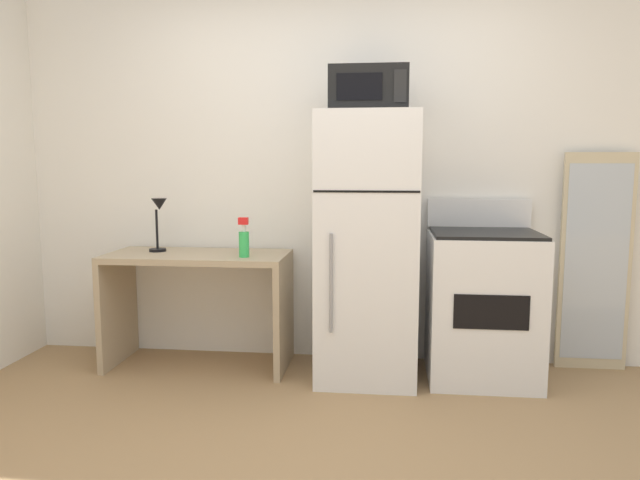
{
  "coord_description": "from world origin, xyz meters",
  "views": [
    {
      "loc": [
        0.33,
        -2.31,
        1.33
      ],
      "look_at": [
        -0.06,
        1.1,
        0.88
      ],
      "focal_mm": 33.1,
      "sensor_mm": 36.0,
      "label": 1
    }
  ],
  "objects_px": {
    "refrigerator": "(368,247)",
    "microwave": "(369,90)",
    "desk": "(199,287)",
    "spray_bottle": "(244,241)",
    "desk_lamp": "(159,216)",
    "leaning_mirror": "(595,263)",
    "oven_range": "(483,304)"
  },
  "relations": [
    {
      "from": "desk",
      "to": "leaning_mirror",
      "type": "bearing_deg",
      "value": 5.13
    },
    {
      "from": "refrigerator",
      "to": "desk",
      "type": "bearing_deg",
      "value": 177.12
    },
    {
      "from": "desk",
      "to": "refrigerator",
      "type": "xyz_separation_m",
      "value": [
        1.1,
        -0.06,
        0.29
      ]
    },
    {
      "from": "desk_lamp",
      "to": "microwave",
      "type": "height_order",
      "value": "microwave"
    },
    {
      "from": "leaning_mirror",
      "to": "desk",
      "type": "bearing_deg",
      "value": -174.87
    },
    {
      "from": "desk_lamp",
      "to": "oven_range",
      "type": "xyz_separation_m",
      "value": [
        2.08,
        -0.07,
        -0.52
      ]
    },
    {
      "from": "spray_bottle",
      "to": "leaning_mirror",
      "type": "relative_size",
      "value": 0.18
    },
    {
      "from": "spray_bottle",
      "to": "oven_range",
      "type": "height_order",
      "value": "oven_range"
    },
    {
      "from": "spray_bottle",
      "to": "refrigerator",
      "type": "relative_size",
      "value": 0.15
    },
    {
      "from": "desk",
      "to": "leaning_mirror",
      "type": "xyz_separation_m",
      "value": [
        2.55,
        0.23,
        0.18
      ]
    },
    {
      "from": "oven_range",
      "to": "leaning_mirror",
      "type": "bearing_deg",
      "value": 19.12
    },
    {
      "from": "desk_lamp",
      "to": "microwave",
      "type": "xyz_separation_m",
      "value": [
        1.37,
        -0.12,
        0.77
      ]
    },
    {
      "from": "refrigerator",
      "to": "oven_range",
      "type": "relative_size",
      "value": 1.48
    },
    {
      "from": "leaning_mirror",
      "to": "microwave",
      "type": "bearing_deg",
      "value": -168.07
    },
    {
      "from": "desk",
      "to": "oven_range",
      "type": "bearing_deg",
      "value": -0.83
    },
    {
      "from": "spray_bottle",
      "to": "refrigerator",
      "type": "xyz_separation_m",
      "value": [
        0.77,
        0.06,
        -0.03
      ]
    },
    {
      "from": "desk_lamp",
      "to": "refrigerator",
      "type": "distance_m",
      "value": 1.39
    },
    {
      "from": "refrigerator",
      "to": "microwave",
      "type": "relative_size",
      "value": 3.55
    },
    {
      "from": "desk_lamp",
      "to": "leaning_mirror",
      "type": "distance_m",
      "value": 2.84
    },
    {
      "from": "refrigerator",
      "to": "oven_range",
      "type": "height_order",
      "value": "refrigerator"
    },
    {
      "from": "microwave",
      "to": "desk_lamp",
      "type": "bearing_deg",
      "value": 175.02
    },
    {
      "from": "desk_lamp",
      "to": "leaning_mirror",
      "type": "xyz_separation_m",
      "value": [
        2.82,
        0.19,
        -0.29
      ]
    },
    {
      "from": "desk_lamp",
      "to": "refrigerator",
      "type": "xyz_separation_m",
      "value": [
        1.37,
        -0.1,
        -0.17
      ]
    },
    {
      "from": "spray_bottle",
      "to": "desk_lamp",
      "type": "bearing_deg",
      "value": 165.4
    },
    {
      "from": "oven_range",
      "to": "leaning_mirror",
      "type": "xyz_separation_m",
      "value": [
        0.74,
        0.26,
        0.23
      ]
    },
    {
      "from": "leaning_mirror",
      "to": "oven_range",
      "type": "bearing_deg",
      "value": -160.88
    },
    {
      "from": "spray_bottle",
      "to": "microwave",
      "type": "relative_size",
      "value": 0.54
    },
    {
      "from": "desk",
      "to": "spray_bottle",
      "type": "relative_size",
      "value": 4.7
    },
    {
      "from": "microwave",
      "to": "oven_range",
      "type": "distance_m",
      "value": 1.48
    },
    {
      "from": "oven_range",
      "to": "desk_lamp",
      "type": "bearing_deg",
      "value": 178.1
    },
    {
      "from": "desk_lamp",
      "to": "microwave",
      "type": "bearing_deg",
      "value": -4.98
    },
    {
      "from": "refrigerator",
      "to": "microwave",
      "type": "xyz_separation_m",
      "value": [
        0.0,
        -0.02,
        0.95
      ]
    }
  ]
}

